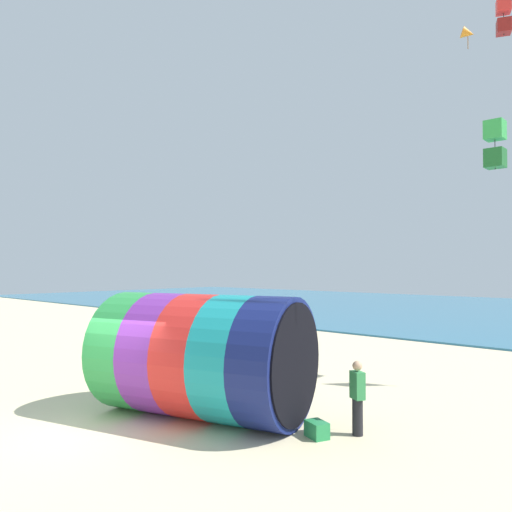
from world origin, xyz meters
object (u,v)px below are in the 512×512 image
(kite_red_box, at_px, (504,16))
(bystander_mid_beach, at_px, (209,321))
(bystander_near_water, at_px, (112,329))
(giant_inflatable_tube, at_px, (203,356))
(kite_orange_delta, at_px, (468,33))
(cooler_box, at_px, (317,430))
(kite_handler, at_px, (357,397))
(kite_green_box, at_px, (495,144))

(kite_red_box, xyz_separation_m, bystander_mid_beach, (-15.68, 0.70, -11.49))
(bystander_near_water, distance_m, bystander_mid_beach, 5.71)
(giant_inflatable_tube, height_order, bystander_near_water, giant_inflatable_tube)
(kite_orange_delta, distance_m, kite_red_box, 5.98)
(bystander_mid_beach, bearing_deg, cooler_box, -33.84)
(giant_inflatable_tube, height_order, kite_red_box, kite_red_box)
(kite_handler, bearing_deg, kite_green_box, 85.43)
(kite_orange_delta, bearing_deg, bystander_near_water, -144.14)
(kite_handler, bearing_deg, bystander_near_water, 168.54)
(kite_handler, height_order, bystander_mid_beach, kite_handler)
(kite_handler, xyz_separation_m, bystander_near_water, (-15.61, 3.16, -0.06))
(giant_inflatable_tube, xyz_separation_m, cooler_box, (2.99, 0.73, -1.37))
(kite_green_box, bearing_deg, kite_handler, -94.57)
(giant_inflatable_tube, height_order, kite_green_box, kite_green_box)
(cooler_box, bearing_deg, kite_green_box, 81.98)
(kite_orange_delta, height_order, bystander_mid_beach, kite_orange_delta)
(bystander_near_water, bearing_deg, kite_handler, -11.46)
(kite_orange_delta, relative_size, cooler_box, 2.02)
(kite_green_box, height_order, kite_red_box, kite_red_box)
(kite_orange_delta, height_order, kite_red_box, kite_orange_delta)
(kite_orange_delta, height_order, bystander_near_water, kite_orange_delta)
(giant_inflatable_tube, distance_m, kite_red_box, 15.07)
(giant_inflatable_tube, distance_m, bystander_mid_beach, 15.31)
(bystander_mid_beach, bearing_deg, kite_red_box, -2.56)
(kite_green_box, relative_size, cooler_box, 3.24)
(kite_handler, height_order, kite_green_box, kite_green_box)
(kite_green_box, xyz_separation_m, kite_red_box, (0.20, 0.41, 4.41))
(kite_red_box, bearing_deg, kite_green_box, -116.07)
(kite_red_box, relative_size, bystander_near_water, 0.82)
(giant_inflatable_tube, bearing_deg, kite_handler, 22.57)
(giant_inflatable_tube, height_order, kite_orange_delta, kite_orange_delta)
(kite_handler, distance_m, kite_green_box, 10.47)
(giant_inflatable_tube, relative_size, kite_green_box, 3.43)
(kite_red_box, bearing_deg, kite_orange_delta, 121.08)
(kite_red_box, distance_m, bystander_near_water, 20.66)
(kite_green_box, bearing_deg, giant_inflatable_tube, -114.47)
(kite_handler, distance_m, kite_orange_delta, 18.81)
(kite_red_box, relative_size, bystander_mid_beach, 0.79)
(bystander_mid_beach, distance_m, cooler_box, 17.21)
(giant_inflatable_tube, bearing_deg, bystander_near_water, 158.88)
(kite_handler, distance_m, kite_red_box, 14.06)
(kite_orange_delta, relative_size, bystander_mid_beach, 0.66)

